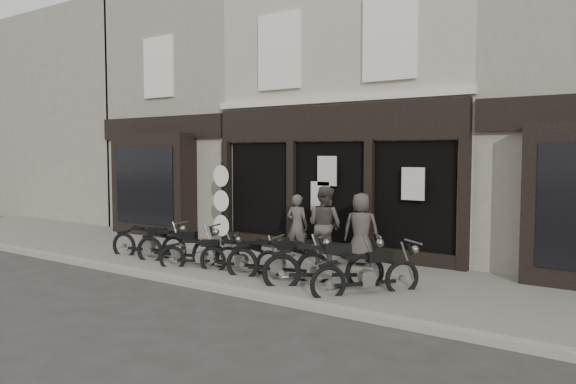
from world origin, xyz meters
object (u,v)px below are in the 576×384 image
Objects in this scene: motorcycle_3 at (242,260)px; motorcycle_1 at (178,250)px; motorcycle_5 at (325,269)px; motorcycle_6 at (367,277)px; man_right at (361,229)px; advert_sign_post at (222,208)px; man_left at (297,226)px; man_centre at (325,225)px; motorcycle_4 at (278,263)px; motorcycle_2 at (201,257)px; motorcycle_0 at (149,245)px.

motorcycle_1 is at bearing 168.44° from motorcycle_3.
motorcycle_5 is 1.08× the size of motorcycle_6.
man_right is 4.44m from advert_sign_post.
man_centre reaches higher than man_left.
advert_sign_post is at bearing 131.58° from motorcycle_4.
motorcycle_4 is 2.05m from motorcycle_6.
motorcycle_3 is 1.28× the size of man_left.
motorcycle_3 is at bearing -25.83° from motorcycle_2.
motorcycle_2 is (1.95, -0.17, -0.05)m from motorcycle_0.
motorcycle_2 is at bearing 58.00° from man_left.
man_centre is at bearing 16.36° from motorcycle_1.
advert_sign_post is (-2.70, 2.35, 0.80)m from motorcycle_3.
motorcycle_4 reaches higher than motorcycle_1.
motorcycle_0 is 1.36× the size of man_left.
motorcycle_3 is at bearing -15.37° from motorcycle_0.
motorcycle_4 is (2.95, -0.01, 0.01)m from motorcycle_1.
advert_sign_post is (-3.72, 2.39, 0.75)m from motorcycle_4.
motorcycle_5 reaches higher than motorcycle_1.
motorcycle_3 is (1.92, 0.04, -0.03)m from motorcycle_1.
advert_sign_post is at bearing 92.19° from motorcycle_1.
motorcycle_4 is 4.48m from advert_sign_post.
man_centre is at bearing 75.10° from motorcycle_4.
motorcycle_6 is (4.17, 0.06, 0.06)m from motorcycle_2.
motorcycle_2 is 1.01× the size of man_right.
advert_sign_post reaches higher than man_right.
motorcycle_0 reaches higher than motorcycle_3.
motorcycle_0 is at bearing 162.89° from motorcycle_4.
advert_sign_post is at bearing 126.33° from motorcycle_3.
advert_sign_post is at bearing 91.21° from motorcycle_2.
motorcycle_5 is (2.12, -0.01, 0.07)m from motorcycle_3.
man_right reaches higher than man_left.
motorcycle_1 is 1.28× the size of motorcycle_2.
motorcycle_3 is at bearing 143.50° from motorcycle_5.
man_right is 0.69× the size of advert_sign_post.
motorcycle_1 is 2.95m from motorcycle_4.
motorcycle_3 is at bearing 31.35° from man_right.
motorcycle_6 is 3.88m from man_left.
motorcycle_2 is at bearing 127.05° from motorcycle_6.
man_right is at bearing 9.70° from motorcycle_0.
motorcycle_6 is at bearing -13.64° from motorcycle_3.
motorcycle_0 is 5.17m from motorcycle_5.
motorcycle_0 is 1.26× the size of motorcycle_2.
motorcycle_2 is 3.05m from advert_sign_post.
man_centre is at bearing -5.50° from advert_sign_post.
motorcycle_5 is at bearing 79.70° from man_right.
man_right reaches higher than motorcycle_2.
motorcycle_1 is at bearing 126.01° from motorcycle_6.
motorcycle_3 is 0.90× the size of motorcycle_4.
motorcycle_4 is 2.53m from man_left.
motorcycle_1 is 0.83m from motorcycle_2.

